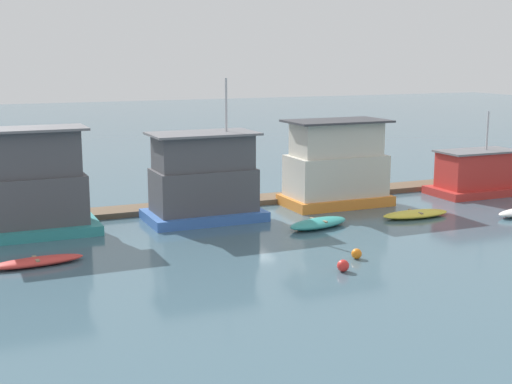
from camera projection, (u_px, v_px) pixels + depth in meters
name	position (u px, v px, depth m)	size (l,w,h in m)	color
ground_plane	(249.00, 214.00, 39.56)	(200.00, 200.00, 0.00)	#426070
dock_walkway	(231.00, 202.00, 41.93)	(59.60, 2.00, 0.30)	brown
houseboat_teal	(27.00, 188.00, 34.52)	(6.61, 3.48, 5.24)	teal
houseboat_blue	(203.00, 180.00, 37.68)	(6.15, 3.69, 7.49)	#3866B7
houseboat_orange	(336.00, 167.00, 41.46)	(6.11, 3.50, 4.98)	orange
houseboat_red	(476.00, 174.00, 44.88)	(5.81, 3.34, 5.22)	red
dinghy_red	(36.00, 262.00, 29.72)	(4.03, 1.39, 0.35)	red
dinghy_teal	(318.00, 223.00, 36.29)	(3.88, 2.32, 0.46)	teal
dinghy_yellow	(416.00, 214.00, 38.60)	(4.01, 1.51, 0.38)	yellow
buoy_orange	(357.00, 254.00, 30.74)	(0.45, 0.45, 0.45)	orange
buoy_red	(343.00, 266.00, 28.92)	(0.50, 0.50, 0.50)	red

